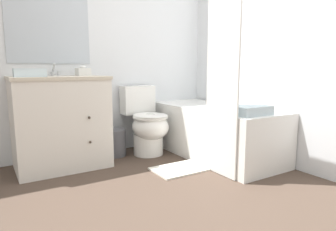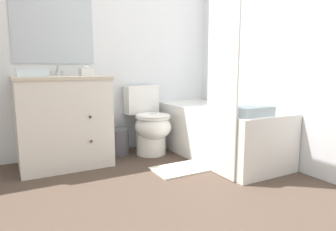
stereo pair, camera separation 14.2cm
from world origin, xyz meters
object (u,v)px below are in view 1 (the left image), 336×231
object	(u,v)px
toilet	(147,124)
wastebasket	(114,142)
bath_towel_folded	(250,110)
sink_faucet	(53,72)
hand_towel_folded	(30,73)
tissue_box	(83,72)
vanity_cabinet	(61,121)
bath_mat	(181,169)
bathtub	(214,131)

from	to	relation	value
toilet	wastebasket	xyz separation A→B (m)	(-0.34, 0.13, -0.19)
wastebasket	bath_towel_folded	bearing A→B (deg)	-54.75
sink_faucet	hand_towel_folded	distance (m)	0.45
sink_faucet	tissue_box	distance (m)	0.28
vanity_cabinet	hand_towel_folded	size ratio (longest dim) A/B	3.49
hand_towel_folded	bath_mat	distance (m)	1.59
bathtub	bath_mat	world-z (taller)	bathtub
toilet	wastebasket	size ratio (longest dim) A/B	2.57
sink_faucet	tissue_box	xyz separation A→B (m)	(0.27, -0.10, 0.00)
vanity_cabinet	tissue_box	size ratio (longest dim) A/B	5.94
bath_mat	toilet	bearing A→B (deg)	91.91
sink_faucet	bathtub	world-z (taller)	sink_faucet
bathtub	wastebasket	world-z (taller)	bathtub
sink_faucet	hand_towel_folded	world-z (taller)	sink_faucet
toilet	hand_towel_folded	world-z (taller)	hand_towel_folded
hand_towel_folded	bathtub	bearing A→B (deg)	-10.34
vanity_cabinet	sink_faucet	size ratio (longest dim) A/B	6.20
toilet	bath_towel_folded	xyz separation A→B (m)	(0.49, -1.05, 0.24)
vanity_cabinet	bathtub	size ratio (longest dim) A/B	0.56
sink_faucet	bath_towel_folded	world-z (taller)	sink_faucet
bathtub	sink_faucet	bearing A→B (deg)	155.26
wastebasket	hand_towel_folded	xyz separation A→B (m)	(-0.83, -0.25, 0.77)
sink_faucet	bathtub	bearing A→B (deg)	-24.74
sink_faucet	toilet	size ratio (longest dim) A/B	0.19
bath_towel_folded	hand_towel_folded	bearing A→B (deg)	150.87
bathtub	hand_towel_folded	size ratio (longest dim) A/B	6.20
tissue_box	bath_towel_folded	bearing A→B (deg)	-46.68
wastebasket	toilet	bearing A→B (deg)	-20.94
bath_mat	tissue_box	bearing A→B (deg)	129.69
toilet	wastebasket	world-z (taller)	toilet
wastebasket	tissue_box	xyz separation A→B (m)	(-0.30, 0.02, 0.77)
sink_faucet	bath_mat	size ratio (longest dim) A/B	0.26
bath_mat	bathtub	bearing A→B (deg)	19.76
vanity_cabinet	wastebasket	xyz separation A→B (m)	(0.57, 0.08, -0.30)
wastebasket	bath_towel_folded	xyz separation A→B (m)	(0.83, -1.18, 0.44)
sink_faucet	bathtub	xyz separation A→B (m)	(1.51, -0.69, -0.64)
tissue_box	bath_towel_folded	size ratio (longest dim) A/B	0.43
tissue_box	bathtub	bearing A→B (deg)	-25.73
vanity_cabinet	wastebasket	distance (m)	0.65
toilet	bathtub	xyz separation A→B (m)	(0.59, -0.44, -0.06)
wastebasket	bath_mat	size ratio (longest dim) A/B	0.54
wastebasket	hand_towel_folded	bearing A→B (deg)	-163.24
toilet	bath_mat	size ratio (longest dim) A/B	1.39
vanity_cabinet	bath_towel_folded	bearing A→B (deg)	-38.08
bath_towel_folded	wastebasket	bearing A→B (deg)	125.25
vanity_cabinet	bath_mat	size ratio (longest dim) A/B	1.62
sink_faucet	wastebasket	world-z (taller)	sink_faucet
vanity_cabinet	tissue_box	bearing A→B (deg)	21.15
bath_mat	wastebasket	bearing A→B (deg)	115.15
vanity_cabinet	hand_towel_folded	distance (m)	0.56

